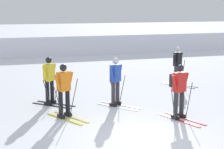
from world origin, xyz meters
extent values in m
plane|color=white|center=(0.00, 0.00, 0.00)|extent=(120.00, 120.00, 0.00)
cube|color=white|center=(0.00, 19.56, 0.69)|extent=(80.00, 8.31, 1.38)
cube|color=gold|center=(-1.57, 2.19, 0.01)|extent=(0.92, 1.40, 0.02)
cube|color=gold|center=(-1.81, 2.05, 0.01)|extent=(0.92, 1.40, 0.02)
cube|color=black|center=(-1.65, 2.32, 0.07)|extent=(0.24, 0.28, 0.10)
cube|color=black|center=(-1.89, 2.17, 0.07)|extent=(0.24, 0.28, 0.10)
cylinder|color=black|center=(-1.65, 2.32, 0.55)|extent=(0.14, 0.14, 0.85)
cylinder|color=black|center=(-1.89, 2.17, 0.55)|extent=(0.14, 0.14, 0.85)
cube|color=orange|center=(-1.77, 2.25, 1.17)|extent=(0.45, 0.40, 0.60)
cylinder|color=orange|center=(-1.55, 2.36, 1.16)|extent=(0.26, 0.21, 0.55)
cylinder|color=orange|center=(-1.97, 2.10, 1.16)|extent=(0.26, 0.21, 0.55)
sphere|color=black|center=(-1.77, 2.25, 1.60)|extent=(0.22, 0.22, 0.22)
cylinder|color=#38383D|center=(-1.46, 2.33, 0.59)|extent=(0.34, 0.23, 1.19)
cylinder|color=#38383D|center=(-1.98, 2.00, 0.59)|extent=(0.34, 0.23, 1.19)
cube|color=silver|center=(0.34, 3.01, 0.01)|extent=(1.13, 1.25, 0.02)
cube|color=silver|center=(0.13, 2.83, 0.01)|extent=(1.13, 1.25, 0.02)
cube|color=black|center=(0.24, 3.13, 0.07)|extent=(0.26, 0.27, 0.10)
cube|color=black|center=(0.03, 2.94, 0.07)|extent=(0.26, 0.27, 0.10)
cylinder|color=#38333D|center=(0.24, 3.13, 0.55)|extent=(0.14, 0.14, 0.85)
cylinder|color=#38333D|center=(0.03, 2.94, 0.55)|extent=(0.14, 0.14, 0.85)
cube|color=#284CB7|center=(0.13, 3.03, 1.17)|extent=(0.44, 0.43, 0.60)
cylinder|color=#284CB7|center=(0.33, 3.18, 1.16)|extent=(0.25, 0.24, 0.55)
cylinder|color=#284CB7|center=(-0.04, 2.85, 1.16)|extent=(0.25, 0.24, 0.55)
sphere|color=silver|center=(0.13, 3.03, 1.60)|extent=(0.22, 0.22, 0.22)
cylinder|color=#38383D|center=(0.42, 3.15, 0.51)|extent=(0.33, 0.30, 1.03)
cylinder|color=#38383D|center=(-0.02, 2.77, 0.51)|extent=(0.33, 0.30, 1.03)
cube|color=red|center=(1.82, 1.09, 0.01)|extent=(0.69, 1.51, 0.02)
cube|color=red|center=(1.56, 0.98, 0.01)|extent=(0.69, 1.51, 0.02)
cube|color=black|center=(1.76, 1.23, 0.07)|extent=(0.21, 0.29, 0.10)
cube|color=black|center=(1.50, 1.12, 0.07)|extent=(0.21, 0.29, 0.10)
cylinder|color=#2D2D33|center=(1.76, 1.23, 0.55)|extent=(0.14, 0.14, 0.85)
cylinder|color=#2D2D33|center=(1.50, 1.12, 0.55)|extent=(0.14, 0.14, 0.85)
cube|color=red|center=(1.63, 1.17, 1.17)|extent=(0.44, 0.37, 0.60)
cylinder|color=red|center=(1.87, 1.25, 1.16)|extent=(0.27, 0.18, 0.55)
cylinder|color=red|center=(1.41, 1.06, 1.16)|extent=(0.27, 0.18, 0.55)
sphere|color=black|center=(1.63, 1.17, 1.60)|extent=(0.22, 0.22, 0.22)
cylinder|color=#38383D|center=(2.01, 1.22, 0.55)|extent=(0.26, 0.12, 1.11)
cylinder|color=#38383D|center=(1.33, 0.94, 0.55)|extent=(0.26, 0.12, 1.11)
cube|color=#232328|center=(1.55, 1.37, 1.19)|extent=(0.33, 0.27, 0.40)
cube|color=black|center=(-1.86, 3.83, 0.01)|extent=(1.26, 1.12, 0.02)
cube|color=black|center=(-2.04, 3.62, 0.01)|extent=(1.26, 1.12, 0.02)
cube|color=black|center=(-1.97, 3.93, 0.07)|extent=(0.27, 0.26, 0.10)
cube|color=black|center=(-2.16, 3.72, 0.07)|extent=(0.27, 0.26, 0.10)
cylinder|color=black|center=(-1.97, 3.93, 0.55)|extent=(0.14, 0.14, 0.85)
cylinder|color=black|center=(-2.16, 3.72, 0.55)|extent=(0.14, 0.14, 0.85)
cube|color=yellow|center=(-2.06, 3.82, 1.17)|extent=(0.43, 0.44, 0.60)
cylinder|color=yellow|center=(-1.88, 4.00, 1.16)|extent=(0.24, 0.25, 0.55)
cylinder|color=yellow|center=(-2.21, 3.62, 1.16)|extent=(0.24, 0.25, 0.55)
sphere|color=black|center=(-2.06, 3.82, 1.60)|extent=(0.22, 0.22, 0.22)
cylinder|color=#38383D|center=(-1.79, 3.98, 0.49)|extent=(0.28, 0.32, 1.00)
cylinder|color=#38383D|center=(-2.19, 3.53, 0.49)|extent=(0.28, 0.32, 1.00)
cube|color=black|center=(3.87, 5.32, 0.01)|extent=(0.98, 1.37, 0.02)
cube|color=black|center=(3.64, 5.16, 0.01)|extent=(0.98, 1.37, 0.02)
cube|color=black|center=(3.79, 5.44, 0.07)|extent=(0.25, 0.28, 0.10)
cube|color=black|center=(3.56, 5.28, 0.07)|extent=(0.25, 0.28, 0.10)
cylinder|color=#2D2D33|center=(3.79, 5.44, 0.55)|extent=(0.14, 0.14, 0.85)
cylinder|color=#2D2D33|center=(3.56, 5.28, 0.55)|extent=(0.14, 0.14, 0.85)
cube|color=black|center=(3.67, 5.36, 1.17)|extent=(0.45, 0.41, 0.60)
cylinder|color=black|center=(3.89, 5.48, 1.16)|extent=(0.26, 0.22, 0.55)
cylinder|color=black|center=(3.48, 5.20, 1.16)|extent=(0.26, 0.22, 0.55)
sphere|color=silver|center=(3.67, 5.36, 1.60)|extent=(0.22, 0.22, 0.22)
cylinder|color=#38383D|center=(4.03, 5.49, 0.54)|extent=(0.23, 0.17, 1.09)
cylinder|color=#38383D|center=(3.43, 5.07, 0.54)|extent=(0.23, 0.17, 1.09)
camera|label=1|loc=(-3.13, -7.97, 3.45)|focal=54.27mm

